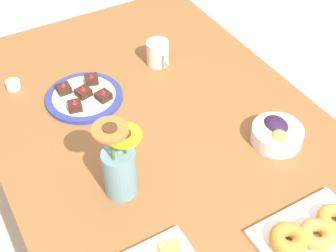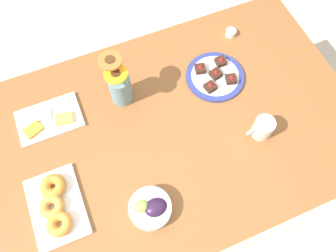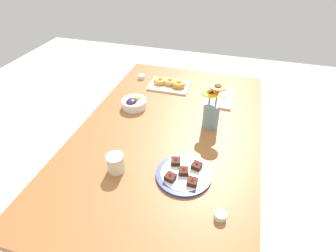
{
  "view_description": "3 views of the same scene",
  "coord_description": "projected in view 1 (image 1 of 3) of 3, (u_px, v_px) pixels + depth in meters",
  "views": [
    {
      "loc": [
        0.88,
        -0.51,
        1.76
      ],
      "look_at": [
        0.0,
        0.0,
        0.78
      ],
      "focal_mm": 50.0,
      "sensor_mm": 36.0,
      "label": 1
    },
    {
      "loc": [
        0.21,
        0.51,
        1.96
      ],
      "look_at": [
        0.0,
        0.0,
        0.78
      ],
      "focal_mm": 35.0,
      "sensor_mm": 36.0,
      "label": 2
    },
    {
      "loc": [
        -1.1,
        -0.31,
        1.66
      ],
      "look_at": [
        0.0,
        0.0,
        0.78
      ],
      "focal_mm": 28.0,
      "sensor_mm": 36.0,
      "label": 3
    }
  ],
  "objects": [
    {
      "name": "jam_cup_berry",
      "position": [
        13.0,
        84.0,
        1.6
      ],
      "size": [
        0.05,
        0.05,
        0.03
      ],
      "color": "white",
      "rests_on": "dining_table"
    },
    {
      "name": "flower_vase",
      "position": [
        120.0,
        168.0,
        1.23
      ],
      "size": [
        0.1,
        0.13,
        0.26
      ],
      "color": "#6B939E",
      "rests_on": "dining_table"
    },
    {
      "name": "coffee_mug",
      "position": [
        158.0,
        53.0,
        1.68
      ],
      "size": [
        0.12,
        0.08,
        0.09
      ],
      "color": "silver",
      "rests_on": "dining_table"
    },
    {
      "name": "dining_table",
      "position": [
        168.0,
        154.0,
        1.5
      ],
      "size": [
        1.6,
        1.0,
        0.74
      ],
      "color": "brown",
      "rests_on": "ground_plane"
    },
    {
      "name": "dessert_plate",
      "position": [
        84.0,
        96.0,
        1.56
      ],
      "size": [
        0.26,
        0.26,
        0.05
      ],
      "color": "navy",
      "rests_on": "dining_table"
    },
    {
      "name": "croissant_platter",
      "position": [
        312.0,
        234.0,
        1.16
      ],
      "size": [
        0.19,
        0.28,
        0.05
      ],
      "color": "white",
      "rests_on": "dining_table"
    },
    {
      "name": "grape_bowl",
      "position": [
        277.0,
        133.0,
        1.41
      ],
      "size": [
        0.16,
        0.16,
        0.07
      ],
      "color": "white",
      "rests_on": "dining_table"
    }
  ]
}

